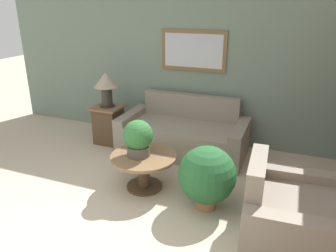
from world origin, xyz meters
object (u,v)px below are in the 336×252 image
potted_plant_on_table (138,138)px  potted_plant_floor (207,176)px  armchair (293,215)px  side_table (109,124)px  couch_main (184,134)px  coffee_table (144,164)px  table_lamp (106,84)px

potted_plant_on_table → potted_plant_floor: bearing=-6.8°
armchair → side_table: 3.35m
couch_main → armchair: bearing=-43.3°
coffee_table → potted_plant_on_table: potted_plant_on_table is taller
side_table → potted_plant_on_table: size_ratio=1.38×
side_table → potted_plant_on_table: bearing=-45.1°
coffee_table → potted_plant_floor: 0.88m
couch_main → potted_plant_on_table: (-0.16, -1.28, 0.42)m
coffee_table → potted_plant_floor: (0.86, -0.14, 0.08)m
coffee_table → potted_plant_floor: bearing=-8.9°
armchair → potted_plant_floor: armchair is taller
side_table → potted_plant_floor: (2.06, -1.26, 0.09)m
armchair → table_lamp: (-3.01, 1.47, 0.74)m
couch_main → table_lamp: size_ratio=3.45×
table_lamp → potted_plant_on_table: (1.14, -1.15, -0.32)m
potted_plant_floor → armchair: bearing=-12.8°
coffee_table → potted_plant_on_table: bearing=-154.8°
table_lamp → potted_plant_floor: size_ratio=0.75×
potted_plant_on_table → armchair: bearing=-9.9°
couch_main → armchair: same height
armchair → table_lamp: table_lamp is taller
couch_main → armchair: (1.71, -1.61, -0.00)m
coffee_table → side_table: bearing=136.9°
armchair → coffee_table: armchair is taller
armchair → table_lamp: size_ratio=1.99×
potted_plant_on_table → coffee_table: bearing=25.2°
table_lamp → coffee_table: bearing=-43.1°
side_table → armchair: bearing=-26.1°
armchair → potted_plant_floor: bearing=74.4°
armchair → coffee_table: size_ratio=1.36×
armchair → side_table: size_ratio=1.77×
table_lamp → potted_plant_floor: bearing=-31.4°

